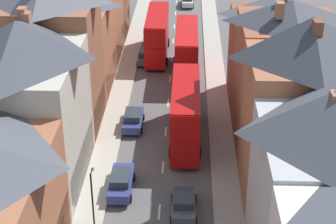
# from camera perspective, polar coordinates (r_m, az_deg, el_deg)

# --- Properties ---
(pavement_left) EXTENTS (2.20, 104.00, 0.14)m
(pavement_left) POSITION_cam_1_polar(r_m,az_deg,el_deg) (59.59, -4.83, 1.93)
(pavement_left) COLOR #A8A399
(pavement_left) RESTS_ON ground
(pavement_right) EXTENTS (2.20, 104.00, 0.14)m
(pavement_right) POSITION_cam_1_polar(r_m,az_deg,el_deg) (59.27, 5.02, 1.77)
(pavement_right) COLOR #A8A399
(pavement_right) RESTS_ON ground
(centre_line_dashes) EXTENTS (0.14, 97.80, 0.01)m
(centre_line_dashes) POSITION_cam_1_polar(r_m,az_deg,el_deg) (57.44, 0.01, 0.93)
(centre_line_dashes) COLOR silver
(centre_line_dashes) RESTS_ON ground
(terrace_row_left) EXTENTS (8.00, 72.35, 14.76)m
(terrace_row_left) POSITION_cam_1_polar(r_m,az_deg,el_deg) (46.04, -13.30, 1.30)
(terrace_row_left) COLOR #A36042
(terrace_row_left) RESTS_ON ground
(terrace_row_right) EXTENTS (8.00, 53.51, 14.25)m
(terrace_row_right) POSITION_cam_1_polar(r_m,az_deg,el_deg) (36.73, 14.92, -5.81)
(terrace_row_right) COLOR #BCB7A8
(terrace_row_right) RESTS_ON ground
(double_decker_bus_lead) EXTENTS (2.74, 10.80, 5.30)m
(double_decker_bus_lead) POSITION_cam_1_polar(r_m,az_deg,el_deg) (68.28, -1.12, 7.94)
(double_decker_bus_lead) COLOR #B70F0F
(double_decker_bus_lead) RESTS_ON ground
(double_decker_bus_mid_street) EXTENTS (2.74, 10.80, 5.30)m
(double_decker_bus_mid_street) POSITION_cam_1_polar(r_m,az_deg,el_deg) (49.60, 1.77, -0.00)
(double_decker_bus_mid_street) COLOR #B70F0F
(double_decker_bus_mid_street) RESTS_ON ground
(double_decker_bus_far_approaching) EXTENTS (2.74, 10.80, 5.30)m
(double_decker_bus_far_approaching) POSITION_cam_1_polar(r_m,az_deg,el_deg) (63.21, 1.90, 6.28)
(double_decker_bus_far_approaching) COLOR red
(double_decker_bus_far_approaching) RESTS_ON ground
(car_parked_left_a) EXTENTS (1.90, 4.06, 1.60)m
(car_parked_left_a) POSITION_cam_1_polar(r_m,az_deg,el_deg) (67.05, -2.32, 5.70)
(car_parked_left_a) COLOR #4C515B
(car_parked_left_a) RESTS_ON ground
(car_parked_left_b) EXTENTS (1.90, 4.37, 1.65)m
(car_parked_left_b) POSITION_cam_1_polar(r_m,az_deg,el_deg) (52.68, -3.56, -0.73)
(car_parked_left_b) COLOR navy
(car_parked_left_b) RESTS_ON ground
(car_mid_white) EXTENTS (1.90, 4.51, 1.66)m
(car_mid_white) POSITION_cam_1_polar(r_m,az_deg,el_deg) (88.75, 2.01, 11.26)
(car_mid_white) COLOR silver
(car_mid_white) RESTS_ON ground
(car_far_grey) EXTENTS (1.90, 4.58, 1.69)m
(car_far_grey) POSITION_cam_1_polar(r_m,az_deg,el_deg) (43.94, -4.80, -7.09)
(car_far_grey) COLOR navy
(car_far_grey) RESTS_ON ground
(car_parked_right_b) EXTENTS (1.90, 4.32, 1.71)m
(car_parked_right_b) POSITION_cam_1_polar(r_m,az_deg,el_deg) (41.59, 1.61, -9.24)
(car_parked_right_b) COLOR #4C515B
(car_parked_right_b) RESTS_ON ground
(street_lamp) EXTENTS (0.20, 1.12, 5.50)m
(street_lamp) POSITION_cam_1_polar(r_m,az_deg,el_deg) (38.14, -7.64, -8.92)
(street_lamp) COLOR black
(street_lamp) RESTS_ON ground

